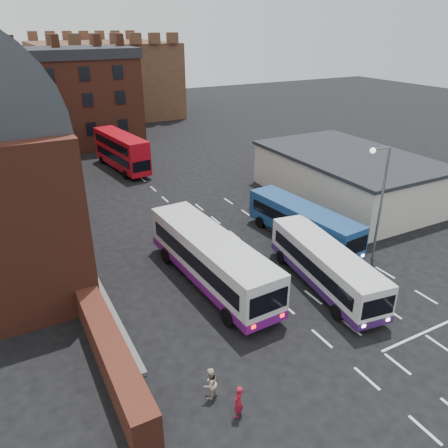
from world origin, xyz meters
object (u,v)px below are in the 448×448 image
bus_blue (303,221)px  pedestrian_beige (210,383)px  bus_white_inbound (325,264)px  bus_red_double (121,151)px  pedestrian_red (238,402)px  street_lamp (379,194)px  bus_white_outbound (211,256)px

bus_blue → pedestrian_beige: bus_blue is taller
bus_white_inbound → pedestrian_beige: 11.23m
bus_red_double → pedestrian_red: bearing=73.9°
bus_white_inbound → street_lamp: (5.00, 1.07, 3.28)m
street_lamp → pedestrian_beige: size_ratio=5.20×
street_lamp → pedestrian_beige: (-15.21, -5.70, -4.10)m
pedestrian_red → pedestrian_beige: pedestrian_red is taller
pedestrian_red → pedestrian_beige: 1.57m
pedestrian_beige → bus_blue: bearing=-160.5°
pedestrian_red → street_lamp: bearing=174.7°
bus_blue → pedestrian_beige: (-12.89, -10.33, -0.85)m
bus_red_double → pedestrian_red: size_ratio=6.41×
bus_blue → pedestrian_red: size_ratio=6.49×
pedestrian_red → bus_blue: bearing=-167.6°
bus_white_outbound → street_lamp: street_lamp is taller
bus_red_double → street_lamp: bearing=100.7°
street_lamp → pedestrian_red: street_lamp is taller
street_lamp → bus_blue: bearing=116.6°
bus_white_inbound → street_lamp: street_lamp is taller
bus_white_outbound → bus_white_inbound: size_ratio=1.19×
street_lamp → bus_red_double: bearing=107.9°
bus_white_outbound → pedestrian_red: 10.46m
bus_white_outbound → bus_blue: size_ratio=1.17×
bus_white_outbound → bus_red_double: bus_red_double is taller
bus_white_inbound → pedestrian_beige: size_ratio=6.51×
bus_blue → pedestrian_beige: bearing=33.1°
bus_white_inbound → street_lamp: bearing=-160.1°
bus_white_inbound → bus_blue: bearing=-107.4°
street_lamp → pedestrian_red: (-14.64, -7.16, -4.09)m
bus_white_inbound → bus_blue: bus_blue is taller
bus_blue → pedestrian_beige: size_ratio=6.59×
bus_white_inbound → bus_white_outbound: bearing=-23.6°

